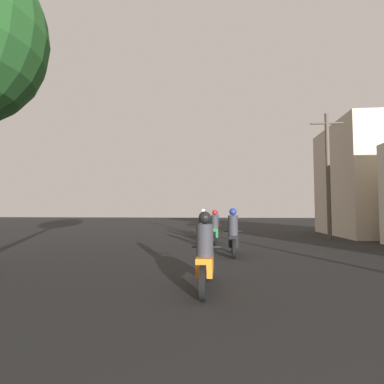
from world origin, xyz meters
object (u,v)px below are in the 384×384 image
object	(u,v)px
building_right_far	(371,180)
motorcycle_black	(233,237)
motorcycle_blue	(203,225)
motorcycle_red	(216,223)
motorcycle_green	(215,230)
utility_pole_far	(328,173)
motorcycle_orange	(205,258)

from	to	relation	value
building_right_far	motorcycle_black	bearing A→B (deg)	-135.06
motorcycle_blue	motorcycle_red	bearing A→B (deg)	83.08
motorcycle_black	motorcycle_green	bearing A→B (deg)	91.60
motorcycle_blue	motorcycle_red	size ratio (longest dim) A/B	0.95
motorcycle_red	motorcycle_blue	bearing A→B (deg)	-95.07
building_right_far	utility_pole_far	distance (m)	4.45
motorcycle_black	motorcycle_green	xyz separation A→B (m)	(-0.68, 3.51, -0.00)
motorcycle_red	utility_pole_far	size ratio (longest dim) A/B	0.32
motorcycle_orange	motorcycle_green	world-z (taller)	motorcycle_green
building_right_far	motorcycle_green	bearing A→B (deg)	-151.69
motorcycle_green	utility_pole_far	size ratio (longest dim) A/B	0.31
motorcycle_orange	motorcycle_green	distance (m)	7.79
motorcycle_orange	utility_pole_far	world-z (taller)	utility_pole_far
building_right_far	utility_pole_far	xyz separation A→B (m)	(-3.42, -2.84, 0.10)
motorcycle_black	utility_pole_far	xyz separation A→B (m)	(5.01, 5.58, 2.75)
motorcycle_blue	motorcycle_red	xyz separation A→B (m)	(0.67, 4.12, -0.04)
motorcycle_green	building_right_far	world-z (taller)	building_right_far
motorcycle_orange	building_right_far	distance (m)	15.86
motorcycle_red	building_right_far	size ratio (longest dim) A/B	0.32
motorcycle_orange	motorcycle_blue	bearing A→B (deg)	90.06
motorcycle_red	utility_pole_far	bearing A→B (deg)	-38.95
motorcycle_orange	motorcycle_green	bearing A→B (deg)	86.29
motorcycle_green	building_right_far	distance (m)	10.68
motorcycle_orange	motorcycle_red	world-z (taller)	motorcycle_orange
motorcycle_green	motorcycle_red	xyz separation A→B (m)	(-0.05, 7.44, -0.03)
motorcycle_blue	motorcycle_red	world-z (taller)	motorcycle_blue
motorcycle_red	building_right_far	bearing A→B (deg)	-11.29
motorcycle_green	building_right_far	xyz separation A→B (m)	(9.11, 4.91, 2.65)
motorcycle_black	motorcycle_red	size ratio (longest dim) A/B	0.90
motorcycle_blue	utility_pole_far	distance (m)	7.08
motorcycle_red	motorcycle_green	bearing A→B (deg)	-85.41
motorcycle_green	building_right_far	size ratio (longest dim) A/B	0.31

